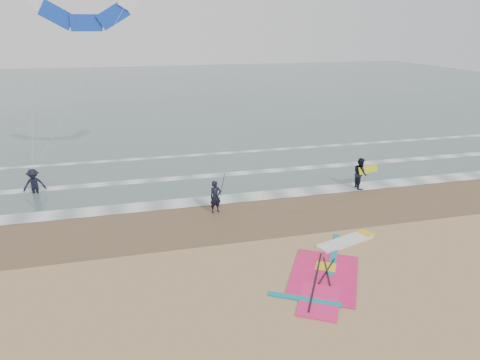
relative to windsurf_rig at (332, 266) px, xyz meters
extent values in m
plane|color=tan|center=(-0.71, -0.84, -0.04)|extent=(120.00, 120.00, 0.00)
cube|color=#47605E|center=(-0.71, 47.16, -0.02)|extent=(120.00, 80.00, 0.02)
cube|color=brown|center=(-0.71, 5.16, -0.03)|extent=(120.00, 5.00, 0.01)
cube|color=white|center=(-0.71, 7.36, -0.01)|extent=(120.00, 1.20, 0.02)
cube|color=white|center=(-0.71, 11.16, -0.01)|extent=(120.00, 0.70, 0.02)
cube|color=white|center=(-0.71, 15.66, -0.01)|extent=(120.00, 0.50, 0.01)
cube|color=white|center=(1.34, 1.57, 0.03)|extent=(2.70, 1.43, 0.13)
cube|color=yellow|center=(2.49, 1.94, 0.03)|extent=(0.64, 0.74, 0.14)
cube|color=#FF206A|center=(-0.55, -0.53, -0.02)|extent=(3.68, 4.06, 0.04)
cube|color=#FF206A|center=(-1.34, -1.89, -0.01)|extent=(2.04, 2.27, 0.05)
cube|color=#0C8C99|center=(0.50, 0.84, -0.01)|extent=(1.88, 3.02, 0.05)
cube|color=#0C8C99|center=(-1.76, -1.68, -0.01)|extent=(2.21, 1.41, 0.05)
cube|color=yellow|center=(-0.24, 0.00, -0.01)|extent=(0.95, 0.91, 0.05)
cylinder|color=black|center=(-0.97, -0.74, 0.02)|extent=(1.94, 3.30, 0.06)
cylinder|color=black|center=(-0.34, -0.32, 0.04)|extent=(1.30, 1.43, 0.04)
cylinder|color=black|center=(-0.34, -0.32, 0.04)|extent=(0.62, 1.81, 0.04)
imported|color=black|center=(-3.25, 5.91, 0.76)|extent=(0.66, 0.53, 1.59)
imported|color=black|center=(5.03, 7.17, 0.83)|extent=(0.75, 0.92, 1.74)
imported|color=black|center=(-12.13, 10.56, 0.84)|extent=(1.18, 0.75, 1.75)
cylinder|color=black|center=(-2.95, 5.91, 1.13)|extent=(0.17, 0.86, 1.82)
cube|color=yellow|center=(5.43, 7.07, 1.06)|extent=(1.30, 0.51, 0.39)
cube|color=blue|center=(-10.23, 13.18, 8.95)|extent=(1.86, 0.27, 1.58)
cube|color=blue|center=(-8.79, 13.18, 8.57)|extent=(1.64, 0.25, 0.88)
cube|color=blue|center=(-7.35, 13.18, 8.95)|extent=(1.86, 0.27, 1.58)
cylinder|color=beige|center=(-11.71, 11.87, 5.57)|extent=(0.87, 2.64, 8.88)
cylinder|color=beige|center=(-9.22, 11.87, 5.57)|extent=(5.85, 2.64, 8.89)
camera|label=1|loc=(-6.68, -12.64, 8.43)|focal=32.00mm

